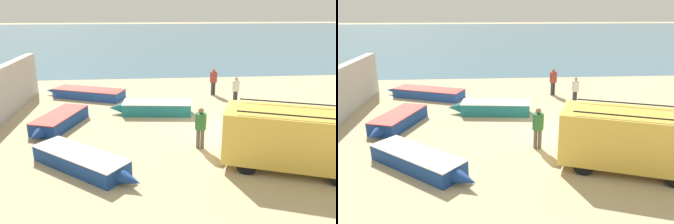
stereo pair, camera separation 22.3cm
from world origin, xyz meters
The scene contains 10 objects.
ground_plane centered at (0.00, 0.00, 0.00)m, with size 200.00×200.00×0.00m, color tan.
sea_water centered at (0.00, 52.00, 0.00)m, with size 120.00×80.00×0.01m, color #477084.
parked_van centered at (1.29, -3.58, 1.17)m, with size 5.18×3.52×2.26m.
fishing_rowboat_0 centered at (-7.39, 6.64, 0.29)m, with size 5.37×2.97×0.59m.
fishing_rowboat_2 centered at (-7.95, 1.42, 0.31)m, with size 2.30×4.11×0.62m.
fishing_rowboat_3 centered at (-3.32, 3.06, 0.33)m, with size 4.49×1.68×0.67m.
fishing_rowboat_4 centered at (-6.09, -3.03, 0.30)m, with size 4.20×3.68×0.60m.
fisherman_0 centered at (-1.63, -1.58, 1.03)m, with size 0.45×0.45×1.73m.
fisherman_1 centered at (1.63, 4.61, 0.96)m, with size 0.42×0.42×1.60m.
fisherman_2 centered at (0.74, 6.62, 1.05)m, with size 0.46×0.46×1.75m.
Camera 1 is at (-4.04, -13.77, 5.61)m, focal length 35.00 mm.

